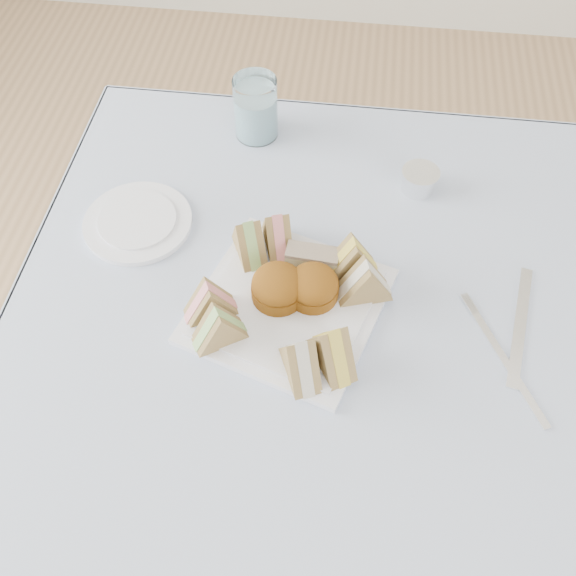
# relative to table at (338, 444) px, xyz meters

# --- Properties ---
(floor) EXTENTS (4.00, 4.00, 0.00)m
(floor) POSITION_rel_table_xyz_m (0.00, 0.00, -0.37)
(floor) COLOR #9E7751
(floor) RESTS_ON ground
(table) EXTENTS (0.90, 0.90, 0.74)m
(table) POSITION_rel_table_xyz_m (0.00, 0.00, 0.00)
(table) COLOR brown
(table) RESTS_ON floor
(tablecloth) EXTENTS (1.02, 1.02, 0.01)m
(tablecloth) POSITION_rel_table_xyz_m (0.00, 0.00, 0.37)
(tablecloth) COLOR #D2E0F9
(tablecloth) RESTS_ON table
(serving_plate) EXTENTS (0.31, 0.31, 0.01)m
(serving_plate) POSITION_rel_table_xyz_m (-0.10, 0.04, 0.38)
(serving_plate) COLOR white
(serving_plate) RESTS_ON tablecloth
(sandwich_fl_a) EXTENTS (0.08, 0.06, 0.07)m
(sandwich_fl_a) POSITION_rel_table_xyz_m (-0.21, 0.01, 0.42)
(sandwich_fl_a) COLOR #99794A
(sandwich_fl_a) RESTS_ON serving_plate
(sandwich_fl_b) EXTENTS (0.08, 0.07, 0.07)m
(sandwich_fl_b) POSITION_rel_table_xyz_m (-0.18, -0.03, 0.42)
(sandwich_fl_b) COLOR #99794A
(sandwich_fl_b) RESTS_ON serving_plate
(sandwich_fr_a) EXTENTS (0.08, 0.09, 0.08)m
(sandwich_fr_a) POSITION_rel_table_xyz_m (-0.03, -0.04, 0.43)
(sandwich_fr_a) COLOR #99794A
(sandwich_fr_a) RESTS_ON serving_plate
(sandwich_fr_b) EXTENTS (0.07, 0.09, 0.07)m
(sandwich_fr_b) POSITION_rel_table_xyz_m (-0.07, -0.06, 0.42)
(sandwich_fr_b) COLOR #99794A
(sandwich_fr_b) RESTS_ON serving_plate
(sandwich_bl_a) EXTENTS (0.07, 0.09, 0.07)m
(sandwich_bl_a) POSITION_rel_table_xyz_m (-0.17, 0.13, 0.42)
(sandwich_bl_a) COLOR #99794A
(sandwich_bl_a) RESTS_ON serving_plate
(sandwich_bl_b) EXTENTS (0.06, 0.08, 0.07)m
(sandwich_bl_b) POSITION_rel_table_xyz_m (-0.13, 0.15, 0.42)
(sandwich_bl_b) COLOR #99794A
(sandwich_bl_b) RESTS_ON serving_plate
(sandwich_br_a) EXTENTS (0.09, 0.06, 0.07)m
(sandwich_br_a) POSITION_rel_table_xyz_m (0.01, 0.07, 0.42)
(sandwich_br_a) COLOR #99794A
(sandwich_br_a) RESTS_ON serving_plate
(sandwich_br_b) EXTENTS (0.09, 0.06, 0.07)m
(sandwich_br_b) POSITION_rel_table_xyz_m (-0.01, 0.11, 0.42)
(sandwich_br_b) COLOR #99794A
(sandwich_br_b) RESTS_ON serving_plate
(scone_left) EXTENTS (0.10, 0.10, 0.05)m
(scone_left) POSITION_rel_table_xyz_m (-0.12, 0.05, 0.41)
(scone_left) COLOR brown
(scone_left) RESTS_ON serving_plate
(scone_right) EXTENTS (0.09, 0.09, 0.05)m
(scone_right) POSITION_rel_table_xyz_m (-0.07, 0.06, 0.41)
(scone_right) COLOR brown
(scone_right) RESTS_ON serving_plate
(pastry_slice) EXTENTS (0.08, 0.04, 0.04)m
(pastry_slice) POSITION_rel_table_xyz_m (-0.07, 0.11, 0.41)
(pastry_slice) COLOR #C2B883
(pastry_slice) RESTS_ON serving_plate
(side_plate) EXTENTS (0.22, 0.22, 0.01)m
(side_plate) POSITION_rel_table_xyz_m (-0.36, 0.17, 0.38)
(side_plate) COLOR white
(side_plate) RESTS_ON tablecloth
(water_glass) EXTENTS (0.10, 0.10, 0.11)m
(water_glass) POSITION_rel_table_xyz_m (-0.20, 0.41, 0.43)
(water_glass) COLOR white
(water_glass) RESTS_ON tablecloth
(tea_strainer) EXTENTS (0.07, 0.07, 0.03)m
(tea_strainer) POSITION_rel_table_xyz_m (0.08, 0.31, 0.39)
(tea_strainer) COLOR white
(tea_strainer) RESTS_ON tablecloth
(knife) EXTENTS (0.05, 0.21, 0.00)m
(knife) POSITION_rel_table_xyz_m (0.23, 0.05, 0.38)
(knife) COLOR white
(knife) RESTS_ON tablecloth
(fork) EXTENTS (0.09, 0.17, 0.00)m
(fork) POSITION_rel_table_xyz_m (0.21, -0.02, 0.38)
(fork) COLOR white
(fork) RESTS_ON tablecloth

